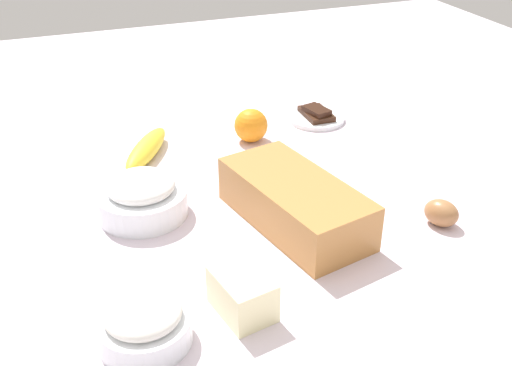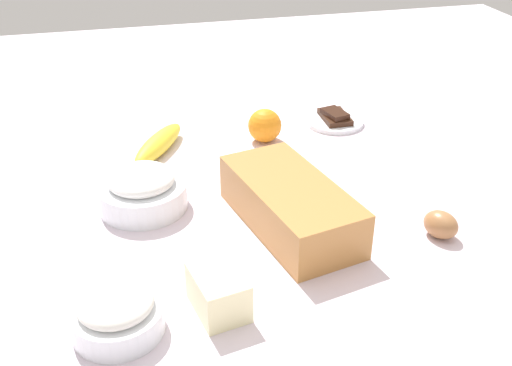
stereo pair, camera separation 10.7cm
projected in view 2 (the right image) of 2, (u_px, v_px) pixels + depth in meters
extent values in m
cube|color=silver|center=(256.00, 207.00, 1.09)|extent=(2.40, 2.40, 0.02)
cube|color=#B77A3D|center=(290.00, 205.00, 1.01)|extent=(0.30, 0.19, 0.08)
cube|color=black|center=(290.00, 203.00, 1.01)|extent=(0.29, 0.17, 0.07)
cylinder|color=white|center=(118.00, 319.00, 0.80)|extent=(0.12, 0.12, 0.04)
torus|color=white|center=(116.00, 310.00, 0.79)|extent=(0.12, 0.12, 0.01)
ellipsoid|color=white|center=(115.00, 303.00, 0.79)|extent=(0.10, 0.10, 0.04)
cylinder|color=white|center=(143.00, 196.00, 1.07)|extent=(0.15, 0.15, 0.05)
torus|color=white|center=(142.00, 186.00, 1.06)|extent=(0.15, 0.15, 0.01)
ellipsoid|color=white|center=(141.00, 179.00, 1.05)|extent=(0.12, 0.12, 0.04)
ellipsoid|color=yellow|center=(159.00, 144.00, 1.25)|extent=(0.18, 0.14, 0.04)
sphere|color=orange|center=(265.00, 126.00, 1.29)|extent=(0.07, 0.07, 0.07)
cube|color=#F4EDB2|center=(218.00, 292.00, 0.83)|extent=(0.10, 0.08, 0.06)
ellipsoid|color=#A06B41|center=(441.00, 225.00, 0.99)|extent=(0.07, 0.07, 0.05)
cylinder|color=white|center=(335.00, 121.00, 1.38)|extent=(0.13, 0.13, 0.01)
cube|color=#381E11|center=(335.00, 117.00, 1.38)|extent=(0.09, 0.06, 0.01)
cube|color=black|center=(335.00, 114.00, 1.36)|extent=(0.07, 0.05, 0.01)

